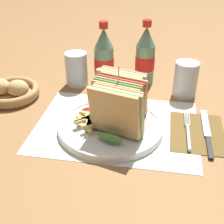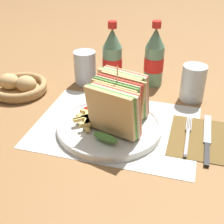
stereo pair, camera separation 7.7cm
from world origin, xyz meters
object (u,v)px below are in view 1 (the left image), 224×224
(plate_main, at_px, (111,125))
(glass_near, at_px, (185,81))
(club_sandwich, at_px, (119,103))
(coke_bottle_far, at_px, (145,57))
(bread_basket, at_px, (11,91))
(fork, at_px, (188,133))
(knife, at_px, (207,132))
(coke_bottle_near, at_px, (104,59))
(glass_far, at_px, (77,71))

(plate_main, bearing_deg, glass_near, 48.82)
(club_sandwich, relative_size, glass_near, 1.91)
(coke_bottle_far, distance_m, bread_basket, 0.44)
(fork, relative_size, glass_near, 1.60)
(coke_bottle_far, bearing_deg, fork, -65.02)
(knife, bearing_deg, coke_bottle_near, 142.27)
(glass_near, height_order, glass_far, same)
(fork, distance_m, glass_near, 0.23)
(club_sandwich, height_order, fork, club_sandwich)
(club_sandwich, relative_size, fork, 1.19)
(knife, height_order, glass_far, glass_far)
(plate_main, height_order, bread_basket, bread_basket)
(plate_main, xyz_separation_m, bread_basket, (-0.34, 0.12, 0.01))
(fork, bearing_deg, bread_basket, 167.21)
(club_sandwich, xyz_separation_m, fork, (0.18, -0.00, -0.07))
(fork, bearing_deg, coke_bottle_far, 114.55)
(fork, relative_size, knife, 0.82)
(plate_main, distance_m, knife, 0.25)
(coke_bottle_near, distance_m, bread_basket, 0.31)
(knife, height_order, coke_bottle_far, coke_bottle_far)
(bread_basket, bearing_deg, fork, -12.36)
(knife, bearing_deg, glass_far, 150.44)
(glass_near, bearing_deg, plate_main, -131.18)
(fork, distance_m, bread_basket, 0.55)
(glass_near, bearing_deg, knife, -75.54)
(coke_bottle_far, height_order, glass_far, coke_bottle_far)
(coke_bottle_far, bearing_deg, plate_main, -102.05)
(fork, bearing_deg, coke_bottle_near, 135.92)
(coke_bottle_far, relative_size, bread_basket, 1.21)
(coke_bottle_near, bearing_deg, glass_near, -7.16)
(coke_bottle_near, height_order, bread_basket, coke_bottle_near)
(glass_near, height_order, bread_basket, glass_near)
(knife, distance_m, coke_bottle_near, 0.41)
(bread_basket, bearing_deg, knife, -10.00)
(club_sandwich, height_order, glass_far, club_sandwich)
(coke_bottle_near, xyz_separation_m, glass_far, (-0.09, -0.01, -0.04))
(plate_main, bearing_deg, knife, 3.73)
(glass_far, bearing_deg, bread_basket, -145.62)
(glass_near, distance_m, bread_basket, 0.54)
(plate_main, xyz_separation_m, glass_near, (0.20, 0.22, 0.04))
(club_sandwich, xyz_separation_m, glass_far, (-0.18, 0.24, -0.03))
(plate_main, height_order, club_sandwich, club_sandwich)
(coke_bottle_far, height_order, bread_basket, coke_bottle_far)
(bread_basket, bearing_deg, coke_bottle_near, 26.95)
(knife, xyz_separation_m, coke_bottle_near, (-0.32, 0.24, 0.09))
(knife, relative_size, bread_basket, 1.24)
(plate_main, height_order, coke_bottle_far, coke_bottle_far)
(plate_main, bearing_deg, club_sandwich, 5.75)
(plate_main, xyz_separation_m, coke_bottle_far, (0.06, 0.30, 0.08))
(club_sandwich, bearing_deg, glass_far, 126.37)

